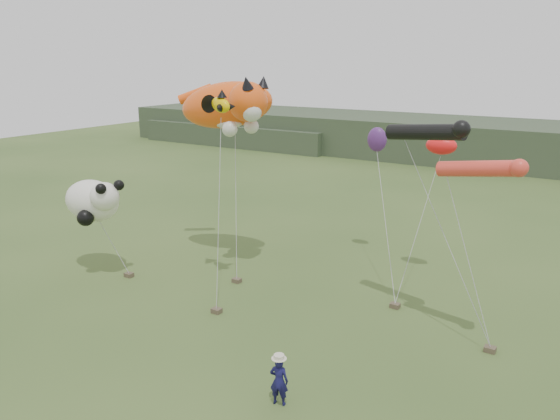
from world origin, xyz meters
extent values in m
plane|color=#385123|center=(0.00, 0.00, 0.00)|extent=(120.00, 120.00, 0.00)
cube|color=#2D3D28|center=(0.00, 45.00, 2.00)|extent=(90.00, 12.00, 4.00)
cube|color=#2D3D28|center=(-30.00, 42.00, 1.25)|extent=(25.00, 8.00, 2.50)
imported|color=#141245|center=(2.06, -0.63, 0.78)|extent=(0.65, 0.51, 1.57)
cube|color=brown|center=(-4.58, 6.18, 0.10)|extent=(0.39, 0.31, 0.20)
cube|color=brown|center=(-3.38, 3.18, 0.10)|extent=(0.39, 0.31, 0.20)
cube|color=brown|center=(6.79, 5.93, 0.10)|extent=(0.39, 0.31, 0.20)
cube|color=brown|center=(-9.35, 3.98, 0.10)|extent=(0.39, 0.31, 0.20)
cube|color=brown|center=(2.64, 7.54, 0.10)|extent=(0.39, 0.31, 0.20)
ellipsoid|color=#FF5614|center=(-7.02, 8.89, 7.87)|extent=(5.48, 3.18, 2.90)
sphere|color=#FF5614|center=(-4.99, 7.87, 8.18)|extent=(1.83, 1.83, 1.83)
cone|color=black|center=(-4.68, 7.37, 9.04)|extent=(0.57, 0.69, 0.69)
cone|color=black|center=(-4.48, 8.38, 9.04)|extent=(0.57, 0.66, 0.65)
sphere|color=silver|center=(-4.58, 7.57, 7.77)|extent=(0.91, 0.91, 0.91)
ellipsoid|color=silver|center=(-6.82, 8.59, 7.06)|extent=(1.79, 0.89, 0.56)
sphere|color=silver|center=(-5.60, 7.26, 6.96)|extent=(0.71, 0.71, 0.71)
sphere|color=silver|center=(-5.39, 8.69, 6.96)|extent=(0.71, 0.71, 0.71)
cylinder|color=#FF5614|center=(-9.66, 9.70, 8.28)|extent=(1.89, 1.39, 1.10)
ellipsoid|color=#F4C200|center=(-4.78, 5.61, 8.19)|extent=(1.38, 0.93, 0.80)
cone|color=black|center=(-5.81, 5.87, 8.19)|extent=(0.83, 0.94, 0.77)
cone|color=black|center=(-4.69, 5.61, 8.67)|extent=(0.43, 0.43, 0.34)
cone|color=black|center=(-4.52, 5.18, 8.11)|extent=(0.46, 0.48, 0.34)
cone|color=black|center=(-4.52, 6.04, 8.11)|extent=(0.46, 0.48, 0.34)
cylinder|color=black|center=(3.47, 7.30, 7.43)|extent=(3.26, 1.44, 0.88)
sphere|color=black|center=(4.90, 6.79, 7.69)|extent=(0.64, 0.64, 0.64)
cylinder|color=#E83E2F|center=(5.69, 6.44, 6.43)|extent=(3.06, 1.22, 0.97)
sphere|color=#E83E2F|center=(7.03, 5.96, 6.67)|extent=(0.59, 0.59, 0.59)
ellipsoid|color=white|center=(-11.44, 3.91, 3.50)|extent=(3.01, 2.00, 2.00)
sphere|color=white|center=(-10.10, 3.57, 3.95)|extent=(1.34, 1.34, 1.34)
sphere|color=black|center=(-9.77, 3.13, 4.45)|extent=(0.49, 0.49, 0.49)
sphere|color=black|center=(-9.65, 4.07, 4.45)|extent=(0.49, 0.49, 0.49)
sphere|color=black|center=(-10.88, 3.01, 2.94)|extent=(0.78, 0.78, 0.78)
sphere|color=black|center=(-12.33, 4.24, 3.05)|extent=(0.78, 0.78, 0.78)
ellipsoid|color=#FD1819|center=(2.81, 11.94, 6.28)|extent=(1.41, 0.82, 0.82)
ellipsoid|color=#50246B|center=(-0.85, 13.31, 6.11)|extent=(1.02, 0.68, 1.25)
camera|label=1|loc=(9.71, -12.73, 10.02)|focal=35.00mm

